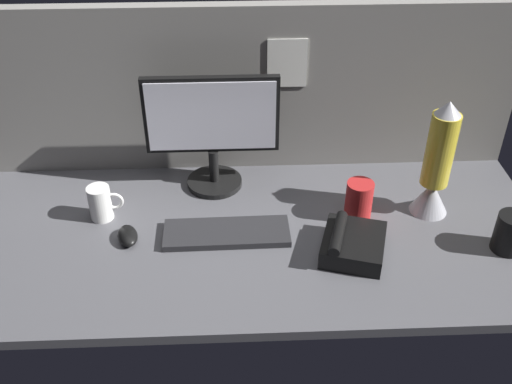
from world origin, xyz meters
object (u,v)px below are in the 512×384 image
Objects in this scene: mug_black_travel at (510,233)px; mouse at (128,236)px; mug_ceramic_white at (101,203)px; monitor at (212,128)px; keyboard at (227,233)px; lava_lamp at (436,168)px; desk_phone at (352,244)px; mug_red_plastic at (359,200)px.

mouse is at bearing 175.54° from mug_black_travel.
monitor is at bearing 26.67° from mug_ceramic_white.
monitor reaches higher than keyboard.
keyboard is 65.16cm from lava_lamp.
desk_phone reaches higher than mouse.
mug_red_plastic reaches higher than mouse.
monitor is 3.39× the size of mug_red_plastic.
lava_lamp is (-17.29, 18.98, 9.99)cm from mug_black_travel.
desk_phone is (35.38, -8.95, 2.19)cm from keyboard.
mouse is at bearing 172.77° from desk_phone.
keyboard is at bearing -169.39° from mug_red_plastic.
lava_lamp is at bearing -0.44° from mug_ceramic_white.
keyboard is at bearing -171.23° from lava_lamp.
mug_ceramic_white is 0.94× the size of mug_black_travel.
lava_lamp is (62.71, 9.67, 14.83)cm from keyboard.
monitor is 3.81× the size of mug_ceramic_white.
mouse is 93.16cm from lava_lamp.
mug_black_travel reaches higher than desk_phone.
monitor is 1.13× the size of keyboard.
lava_lamp is at bearing 5.46° from mug_red_plastic.
monitor is at bearing 155.61° from mug_red_plastic.
lava_lamp is at bearing 132.33° from mug_black_travel.
desk_phone is (-27.32, -18.62, -12.64)cm from lava_lamp.
lava_lamp is 1.63× the size of desk_phone.
mug_red_plastic is (44.00, -19.95, -14.92)cm from monitor.
mug_red_plastic is 0.33× the size of lava_lamp.
monitor is at bearing 137.19° from desk_phone.
keyboard is at bearing -81.87° from monitor.
keyboard is 28.79cm from mouse.
mug_black_travel reaches higher than keyboard.
mug_red_plastic reaches higher than keyboard.
monitor is 42.35cm from mouse.
desk_phone is at bearing -42.81° from monitor.
mug_red_plastic is at bearing -174.54° from lava_lamp.
desk_phone is at bearing -23.00° from mouse.
mug_black_travel reaches higher than mouse.
keyboard is 0.98× the size of lava_lamp.
mouse is 0.87× the size of mug_ceramic_white.
mouse is 0.25× the size of lava_lamp.
mug_red_plastic is at bearing 74.08° from desk_phone.
mouse is 0.42× the size of desk_phone.
mug_red_plastic reaches higher than mug_black_travel.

